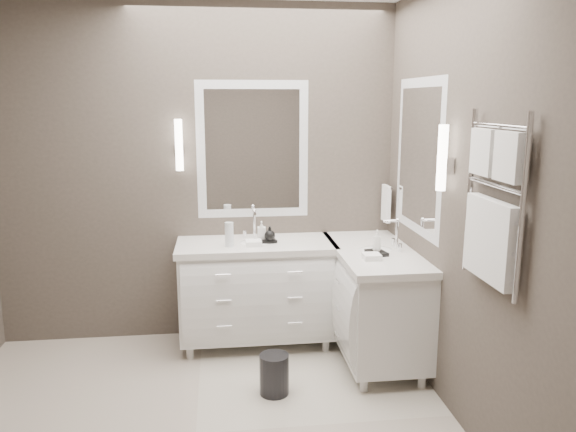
{
  "coord_description": "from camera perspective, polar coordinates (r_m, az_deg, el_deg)",
  "views": [
    {
      "loc": [
        0.18,
        -3.05,
        1.95
      ],
      "look_at": [
        0.64,
        0.7,
        1.16
      ],
      "focal_mm": 35.0,
      "sensor_mm": 36.0,
      "label": 1
    }
  ],
  "objects": [
    {
      "name": "wall_back",
      "position": [
        4.59,
        -9.21,
        4.11
      ],
      "size": [
        3.2,
        0.01,
        2.7
      ],
      "primitive_type": "cube",
      "color": "#49413A",
      "rests_on": "floor"
    },
    {
      "name": "wall_front",
      "position": [
        1.66,
        -12.84,
        -9.61
      ],
      "size": [
        3.2,
        0.01,
        2.7
      ],
      "primitive_type": "cube",
      "color": "#49413A",
      "rests_on": "floor"
    },
    {
      "name": "wall_right",
      "position": [
        3.42,
        17.8,
        1.11
      ],
      "size": [
        0.01,
        3.0,
        2.7
      ],
      "primitive_type": "cube",
      "color": "#49413A",
      "rests_on": "floor"
    },
    {
      "name": "vanity_back",
      "position": [
        4.52,
        -3.23,
        -7.15
      ],
      "size": [
        1.24,
        0.59,
        0.97
      ],
      "color": "white",
      "rests_on": "floor"
    },
    {
      "name": "vanity_right",
      "position": [
        4.36,
        8.73,
        -7.99
      ],
      "size": [
        0.59,
        1.24,
        0.97
      ],
      "color": "white",
      "rests_on": "floor"
    },
    {
      "name": "mirror_back",
      "position": [
        4.56,
        -3.6,
        6.71
      ],
      "size": [
        0.9,
        0.02,
        1.1
      ],
      "color": "white",
      "rests_on": "wall_back"
    },
    {
      "name": "mirror_right",
      "position": [
        4.12,
        13.12,
        5.89
      ],
      "size": [
        0.02,
        0.9,
        1.1
      ],
      "color": "white",
      "rests_on": "wall_right"
    },
    {
      "name": "sconce_back",
      "position": [
        4.5,
        -11.02,
        6.99
      ],
      "size": [
        0.06,
        0.06,
        0.4
      ],
      "color": "white",
      "rests_on": "wall_back"
    },
    {
      "name": "sconce_right",
      "position": [
        3.55,
        15.39,
        5.59
      ],
      "size": [
        0.06,
        0.06,
        0.4
      ],
      "color": "white",
      "rests_on": "wall_right"
    },
    {
      "name": "towel_bar_corner",
      "position": [
        4.68,
        9.94,
        1.34
      ],
      "size": [
        0.03,
        0.22,
        0.3
      ],
      "color": "white",
      "rests_on": "wall_right"
    },
    {
      "name": "towel_ladder",
      "position": [
        3.03,
        20.04,
        0.48
      ],
      "size": [
        0.06,
        0.58,
        0.9
      ],
      "color": "white",
      "rests_on": "wall_right"
    },
    {
      "name": "waste_bin",
      "position": [
        3.92,
        -1.41,
        -15.77
      ],
      "size": [
        0.23,
        0.23,
        0.28
      ],
      "primitive_type": "cylinder",
      "rotation": [
        0.0,
        0.0,
        -0.15
      ],
      "color": "black",
      "rests_on": "floor"
    },
    {
      "name": "amenity_tray_back",
      "position": [
        4.41,
        -2.28,
        -2.53
      ],
      "size": [
        0.18,
        0.14,
        0.02
      ],
      "primitive_type": "cube",
      "rotation": [
        0.0,
        0.0,
        0.19
      ],
      "color": "black",
      "rests_on": "vanity_back"
    },
    {
      "name": "amenity_tray_right",
      "position": [
        4.11,
        8.98,
        -3.71
      ],
      "size": [
        0.15,
        0.18,
        0.02
      ],
      "primitive_type": "cube",
      "rotation": [
        0.0,
        0.0,
        0.18
      ],
      "color": "black",
      "rests_on": "vanity_right"
    },
    {
      "name": "water_bottle",
      "position": [
        4.28,
        -5.99,
        -1.89
      ],
      "size": [
        0.08,
        0.08,
        0.19
      ],
      "primitive_type": "cylinder",
      "rotation": [
        0.0,
        0.0,
        -0.35
      ],
      "color": "silver",
      "rests_on": "vanity_back"
    },
    {
      "name": "soap_bottle_a",
      "position": [
        4.41,
        -2.7,
        -1.44
      ],
      "size": [
        0.07,
        0.07,
        0.14
      ],
      "primitive_type": "imported",
      "rotation": [
        0.0,
        0.0,
        -0.02
      ],
      "color": "white",
      "rests_on": "amenity_tray_back"
    },
    {
      "name": "soap_bottle_b",
      "position": [
        4.37,
        -1.86,
        -1.77
      ],
      "size": [
        0.09,
        0.09,
        0.11
      ],
      "primitive_type": "imported",
      "rotation": [
        0.0,
        0.0,
        0.06
      ],
      "color": "black",
      "rests_on": "amenity_tray_back"
    },
    {
      "name": "soap_bottle_c",
      "position": [
        4.09,
        9.02,
        -2.49
      ],
      "size": [
        0.07,
        0.07,
        0.16
      ],
      "primitive_type": "imported",
      "rotation": [
        0.0,
        0.0,
        -0.18
      ],
      "color": "white",
      "rests_on": "amenity_tray_right"
    }
  ]
}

